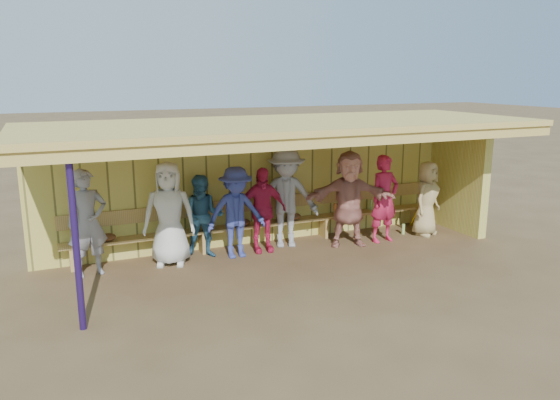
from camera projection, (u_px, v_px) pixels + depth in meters
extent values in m
plane|color=brown|center=(288.00, 261.00, 9.85)|extent=(90.00, 90.00, 0.00)
imported|color=gray|center=(87.00, 223.00, 8.97)|extent=(0.73, 0.56, 1.80)
imported|color=silver|center=(169.00, 214.00, 9.48)|extent=(1.04, 0.84, 1.83)
imported|color=#316488|center=(203.00, 217.00, 9.89)|extent=(0.89, 0.80, 1.53)
imported|color=#CB204B|center=(262.00, 210.00, 10.21)|extent=(0.98, 0.48, 1.61)
imported|color=gray|center=(286.00, 198.00, 10.49)|extent=(1.41, 1.06, 1.93)
imported|color=tan|center=(349.00, 199.00, 10.54)|extent=(1.82, 1.09, 1.87)
imported|color=#C61F47|center=(384.00, 199.00, 10.82)|extent=(0.67, 0.47, 1.75)
imported|color=tan|center=(427.00, 199.00, 11.29)|extent=(0.89, 0.76, 1.55)
imported|color=#333C8C|center=(236.00, 213.00, 9.88)|extent=(1.10, 0.65, 1.68)
cube|color=#CEC258|center=(260.00, 182.00, 10.79)|extent=(8.60, 0.20, 2.40)
cube|color=#CEC258|center=(458.00, 175.00, 11.62)|extent=(0.20, 1.62, 2.40)
cube|color=#D4B657|center=(288.00, 124.00, 9.31)|extent=(8.80, 3.20, 0.10)
cube|color=#D4B657|center=(330.00, 142.00, 7.99)|extent=(8.80, 0.10, 0.18)
cube|color=#D4B657|center=(48.00, 143.00, 7.86)|extent=(0.08, 3.00, 0.16)
cube|color=#D4B657|center=(116.00, 140.00, 8.23)|extent=(0.08, 3.00, 0.16)
cube|color=#D4B657|center=(179.00, 138.00, 8.60)|extent=(0.08, 3.00, 0.16)
cube|color=#D4B657|center=(236.00, 135.00, 8.97)|extent=(0.08, 3.00, 0.16)
cube|color=#D4B657|center=(288.00, 133.00, 9.34)|extent=(0.08, 3.00, 0.16)
cube|color=#D4B657|center=(337.00, 130.00, 9.71)|extent=(0.08, 3.00, 0.16)
cube|color=#D4B657|center=(382.00, 128.00, 10.08)|extent=(0.08, 3.00, 0.16)
cube|color=#D4B657|center=(423.00, 126.00, 10.45)|extent=(0.08, 3.00, 0.16)
cube|color=#D4B657|center=(462.00, 125.00, 10.82)|extent=(0.08, 3.00, 0.16)
cylinder|color=navy|center=(76.00, 242.00, 6.93)|extent=(0.09, 0.09, 2.40)
cube|color=tan|center=(266.00, 224.00, 10.71)|extent=(7.60, 0.32, 0.05)
cube|color=tan|center=(262.00, 203.00, 10.76)|extent=(7.60, 0.04, 0.26)
cube|color=tan|center=(71.00, 258.00, 9.35)|extent=(0.06, 0.29, 0.40)
cube|color=tan|center=(202.00, 242.00, 10.25)|extent=(0.06, 0.29, 0.40)
cube|color=tan|center=(324.00, 227.00, 11.26)|extent=(0.06, 0.29, 0.40)
cube|color=tan|center=(415.00, 216.00, 12.16)|extent=(0.06, 0.29, 0.40)
cylinder|color=yellow|center=(418.00, 210.00, 11.90)|extent=(0.13, 0.41, 0.80)
sphere|color=orange|center=(422.00, 225.00, 12.03)|extent=(0.08, 0.08, 0.08)
ellipsoid|color=#593319|center=(107.00, 237.00, 9.47)|extent=(0.30, 0.24, 0.14)
ellipsoid|color=#593319|center=(243.00, 222.00, 10.45)|extent=(0.30, 0.24, 0.14)
ellipsoid|color=#593319|center=(294.00, 217.00, 10.87)|extent=(0.30, 0.24, 0.14)
cylinder|color=#96C462|center=(371.00, 205.00, 11.68)|extent=(0.07, 0.07, 0.22)
cylinder|color=orange|center=(335.00, 209.00, 11.33)|extent=(0.07, 0.07, 0.22)
cylinder|color=#9DCA65|center=(403.00, 229.00, 11.47)|extent=(0.07, 0.07, 0.22)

